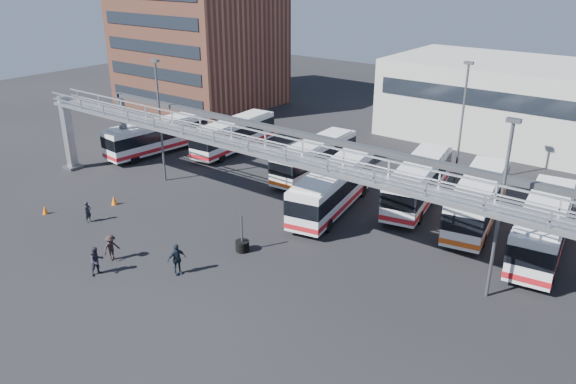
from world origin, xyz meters
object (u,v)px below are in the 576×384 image
Objects in this scene: bus_0 at (157,135)px; pedestrian_a at (88,212)px; bus_3 at (315,156)px; bus_7 at (544,225)px; cone_left at (45,210)px; tire_stack at (242,245)px; bus_5 at (418,181)px; cone_right at (114,200)px; light_pole_back at (462,118)px; light_pole_mid at (501,202)px; bus_6 at (478,199)px; bus_4 at (333,187)px; pedestrian_d at (177,259)px; pedestrian_c at (111,248)px; bus_1 at (234,134)px; light_pole_left at (160,115)px.

bus_0 reaches higher than pedestrian_a.
bus_7 reaches higher than bus_3.
tire_stack is at bearing 16.71° from cone_left.
bus_5 reaches higher than tire_stack.
bus_3 is at bearing 168.32° from bus_5.
tire_stack is (12.81, 0.44, 0.07)m from cone_right.
light_pole_back is 28.10m from cone_right.
bus_6 is (-3.98, 8.89, -3.84)m from light_pole_mid.
pedestrian_a is at bearing -163.20° from light_pole_mid.
bus_4 is 16.80m from cone_right.
pedestrian_a is at bearing 100.11° from pedestrian_d.
light_pole_mid is at bearing 10.09° from cone_right.
pedestrian_a is 0.91× the size of pedestrian_c.
bus_4 reaches higher than pedestrian_c.
pedestrian_c is 2.41× the size of cone_right.
light_pole_mid is at bearing 17.01° from tire_stack.
cone_right is (-19.16, -19.83, -5.37)m from light_pole_back.
light_pole_mid is at bearing -3.66° from bus_0.
cone_left is (-21.78, -24.02, -5.41)m from light_pole_back.
bus_4 is 14.41m from bus_7.
bus_1 reaches higher than bus_3.
pedestrian_a is at bearing -77.41° from light_pole_left.
pedestrian_a is 0.61× the size of tire_stack.
light_pole_mid reaches higher than bus_3.
cone_left is (4.46, -14.59, -1.46)m from bus_0.
cone_left is at bearing -163.14° from light_pole_mid.
bus_5 is 22.79m from pedestrian_c.
bus_6 is at bearing -56.67° from light_pole_back.
bus_5 reaches higher than cone_left.
pedestrian_d is 3.13× the size of cone_left.
cone_left is (-1.02, -19.53, -1.43)m from bus_1.
pedestrian_a is at bearing 17.21° from cone_left.
bus_4 is (-5.28, -10.50, -3.87)m from light_pole_back.
bus_7 is 16.27× the size of cone_right.
light_pole_back is 12.48m from bus_3.
pedestrian_d is at bearing -106.65° from pedestrian_a.
bus_5 reaches higher than cone_right.
bus_4 reaches higher than bus_3.
bus_0 is 22.28m from tire_stack.
light_pole_back reaches higher than tire_stack.
cone_left is 0.25× the size of tire_stack.
tire_stack is (-5.51, -13.98, -1.43)m from bus_5.
cone_left is (-29.78, -9.02, -5.41)m from light_pole_mid.
light_pole_mid is at bearing -24.27° from bus_1.
pedestrian_d is 12.36m from cone_right.
bus_6 is (9.30, 4.39, 0.02)m from bus_4.
light_pole_back is at bearing -1.64° from pedestrian_d.
bus_1 is 29.84m from bus_7.
bus_6 is 4.50× the size of tire_stack.
light_pole_back is 0.90× the size of bus_4.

